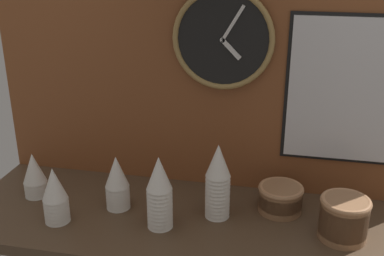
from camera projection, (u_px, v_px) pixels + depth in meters
The scene contains 11 objects.
ground_plane at pixel (193, 222), 1.65m from camera, with size 1.60×0.56×0.04m, color #4C3826.
wall_tiled_back at pixel (209, 48), 1.69m from camera, with size 1.60×0.03×1.05m.
cup_stack_center_left at pixel (117, 182), 1.66m from camera, with size 0.08×0.08×0.20m.
cup_stack_far_left at pixel (34, 175), 1.75m from camera, with size 0.08×0.08×0.17m.
cup_stack_center at pixel (159, 192), 1.54m from camera, with size 0.08×0.08×0.25m.
cup_stack_center_right at pixel (218, 181), 1.60m from camera, with size 0.08×0.08×0.27m.
cup_stack_left at pixel (55, 195), 1.58m from camera, with size 0.08×0.08×0.20m.
bowl_stack_right at pixel (280, 198), 1.66m from camera, with size 0.16×0.16×0.09m.
bowl_stack_far_right at pixel (344, 217), 1.50m from camera, with size 0.16×0.16×0.14m.
wall_clock at pixel (223, 39), 1.63m from camera, with size 0.35×0.03×0.35m.
menu_board at pixel (351, 91), 1.62m from camera, with size 0.44×0.01×0.52m.
Camera 1 is at (0.29, -1.38, 0.89)m, focal length 45.00 mm.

